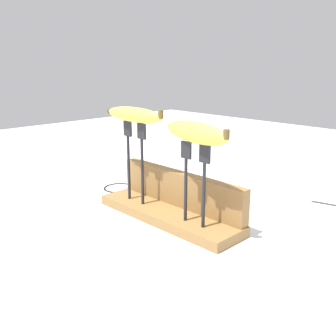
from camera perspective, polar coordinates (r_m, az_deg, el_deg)
name	(u,v)px	position (r m, az deg, el deg)	size (l,w,h in m)	color
ground_plane	(168,219)	(0.91, 0.00, -7.53)	(3.00, 3.00, 0.00)	silver
wooden_board	(168,214)	(0.90, 0.00, -6.85)	(0.38, 0.11, 0.02)	olive
board_backstop	(180,189)	(0.91, 1.84, -3.11)	(0.37, 0.03, 0.08)	olive
fork_stand_left	(135,155)	(0.92, -4.89, 1.90)	(0.08, 0.01, 0.19)	black
fork_stand_right	(195,176)	(0.79, 3.99, -1.24)	(0.08, 0.01, 0.17)	black
banana_raised_left	(134,115)	(0.90, -5.04, 7.86)	(0.19, 0.04, 0.04)	#DBD147
banana_raised_right	(196,132)	(0.77, 4.11, 5.29)	(0.19, 0.06, 0.04)	#DBD147
wire_coil	(119,187)	(1.13, -7.29, -2.84)	(0.09, 0.09, 0.01)	black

